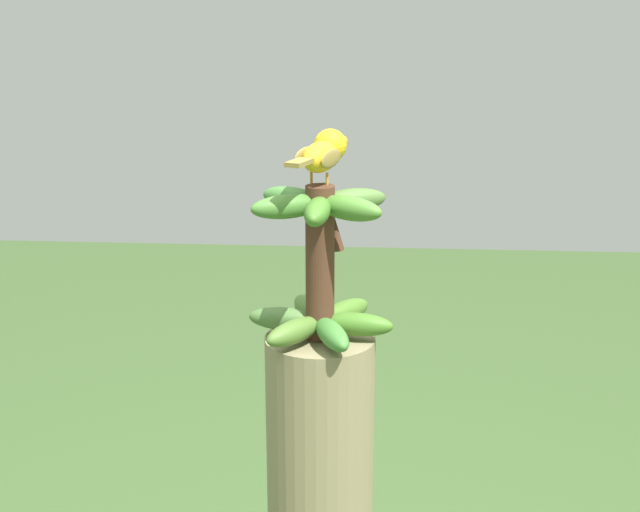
{
  "coord_description": "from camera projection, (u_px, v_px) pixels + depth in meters",
  "views": [
    {
      "loc": [
        1.5,
        0.11,
        1.54
      ],
      "look_at": [
        0.0,
        0.0,
        1.1
      ],
      "focal_mm": 49.55,
      "sensor_mm": 36.0,
      "label": 1
    }
  ],
  "objects": [
    {
      "name": "perched_bird",
      "position": [
        323.0,
        152.0,
        1.55
      ],
      "size": [
        0.2,
        0.1,
        0.09
      ],
      "color": "#C68933",
      "rests_on": "banana_bunch"
    },
    {
      "name": "banana_bunch",
      "position": [
        320.0,
        263.0,
        1.57
      ],
      "size": [
        0.26,
        0.27,
        0.28
      ],
      "color": "#4C2D1E",
      "rests_on": "banana_tree"
    }
  ]
}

